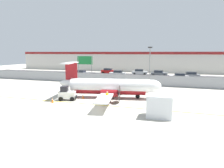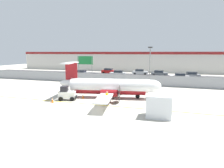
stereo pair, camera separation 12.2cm
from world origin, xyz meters
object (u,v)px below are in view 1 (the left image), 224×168
traffic_cone_far_right (83,96)px  commuter_airplane (112,87)px  cargo_container (160,106)px  parked_car_6 (190,75)px  parked_car_4 (159,73)px  traffic_cone_far_left (96,91)px  parked_car_1 (108,71)px  traffic_cone_near_left (52,100)px  parked_car_2 (118,73)px  parked_car_3 (140,72)px  baggage_tug (67,94)px  traffic_cone_near_right (76,89)px  parked_car_5 (179,77)px  ground_crew_worker (107,97)px  apron_light_pole (150,64)px  highway_sign (85,62)px  parked_car_0 (81,73)px

traffic_cone_far_right → commuter_airplane: bearing=25.4°
cargo_container → traffic_cone_far_right: bearing=154.1°
traffic_cone_far_right → parked_car_6: parked_car_6 is taller
commuter_airplane → parked_car_4: 27.40m
traffic_cone_far_left → parked_car_1: size_ratio=0.15×
traffic_cone_near_left → parked_car_1: parked_car_1 is taller
traffic_cone_far_left → parked_car_4: 25.78m
traffic_cone_near_left → parked_car_2: parked_car_2 is taller
cargo_container → parked_car_3: (-8.16, 35.64, -0.21)m
parked_car_2 → parked_car_3: size_ratio=1.01×
baggage_tug → parked_car_1: 32.88m
traffic_cone_far_left → cargo_container: bearing=-41.1°
baggage_tug → traffic_cone_near_left: (-1.07, -1.74, -0.54)m
traffic_cone_near_right → parked_car_4: size_ratio=0.15×
traffic_cone_near_left → traffic_cone_near_right: same height
parked_car_4 → parked_car_5: size_ratio=1.01×
baggage_tug → parked_car_4: bearing=54.3°
ground_crew_worker → parked_car_6: same height
traffic_cone_near_right → parked_car_4: parked_car_4 is taller
traffic_cone_near_left → parked_car_3: (5.25, 33.93, 0.58)m
commuter_airplane → parked_car_4: commuter_airplane is taller
cargo_container → traffic_cone_far_left: cargo_container is taller
parked_car_1 → parked_car_3: 9.31m
parked_car_1 → apron_light_pole: apron_light_pole is taller
traffic_cone_far_left → parked_car_5: 22.40m
traffic_cone_near_right → parked_car_6: (18.98, 22.42, 0.58)m
parked_car_3 → parked_car_5: same height
traffic_cone_near_left → baggage_tug: bearing=58.3°
baggage_tug → traffic_cone_near_right: (-1.79, 5.80, -0.54)m
traffic_cone_near_right → parked_car_6: parked_car_6 is taller
parked_car_1 → traffic_cone_far_right: bearing=-78.2°
parked_car_3 → apron_light_pole: 21.55m
baggage_tug → traffic_cone_far_left: (1.97, 5.60, -0.54)m
ground_crew_worker → highway_sign: 21.46m
parked_car_4 → parked_car_5: (4.91, -6.07, 0.00)m
traffic_cone_near_left → parked_car_1: size_ratio=0.15×
traffic_cone_far_left → highway_sign: bearing=122.4°
cargo_container → apron_light_pole: apron_light_pole is taller
parked_car_0 → parked_car_2: bearing=-163.7°
parked_car_2 → highway_sign: 11.31m
parked_car_0 → parked_car_3: size_ratio=0.99×
traffic_cone_far_right → parked_car_4: (7.95, 28.76, 0.58)m
ground_crew_worker → parked_car_5: bearing=-110.0°
traffic_cone_far_right → apron_light_pole: size_ratio=0.09×
parked_car_5 → apron_light_pole: bearing=69.0°
traffic_cone_far_right → parked_car_0: (-11.93, 23.20, 0.58)m
cargo_container → parked_car_0: 36.05m
parked_car_0 → parked_car_1: (5.14, 7.83, 0.00)m
traffic_cone_near_right → ground_crew_worker: bearing=-40.3°
ground_crew_worker → parked_car_0: 30.16m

